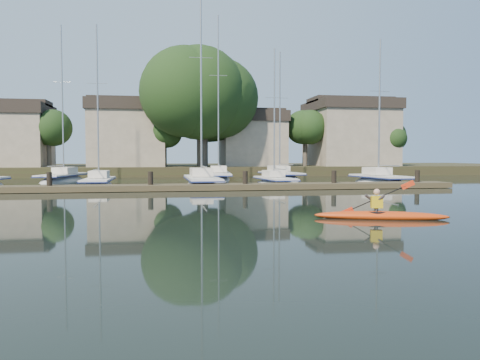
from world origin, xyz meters
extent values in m
plane|color=black|center=(0.00, 0.00, 0.00)|extent=(160.00, 160.00, 0.00)
ellipsoid|color=#C2420E|center=(5.21, -0.54, 0.10)|extent=(4.56, 1.91, 0.35)
cylinder|color=black|center=(5.07, -0.50, 0.21)|extent=(0.85, 0.85, 0.09)
imported|color=#2C272A|center=(5.07, -0.50, 0.58)|extent=(0.33, 0.41, 0.99)
cube|color=gold|center=(5.07, -0.50, 0.59)|extent=(0.45, 0.38, 0.41)
sphere|color=tan|center=(5.07, -0.50, 0.94)|extent=(0.22, 0.22, 0.22)
cube|color=#4E432C|center=(0.00, 14.00, 0.20)|extent=(34.00, 2.00, 0.35)
cylinder|color=black|center=(-9.00, 14.00, 0.30)|extent=(0.32, 0.32, 1.80)
cylinder|color=black|center=(-3.00, 14.00, 0.30)|extent=(0.32, 0.32, 1.80)
cylinder|color=black|center=(3.00, 14.00, 0.30)|extent=(0.32, 0.32, 1.80)
cylinder|color=black|center=(9.00, 14.00, 0.30)|extent=(0.32, 0.32, 1.80)
cylinder|color=black|center=(15.00, 14.00, 0.30)|extent=(0.32, 0.32, 1.80)
ellipsoid|color=silver|center=(-6.82, 19.16, -0.32)|extent=(1.99, 7.80, 1.74)
cube|color=silver|center=(-6.82, 19.16, 0.50)|extent=(1.89, 6.40, 0.13)
cube|color=navy|center=(-6.82, 19.16, 0.43)|extent=(1.96, 6.56, 0.07)
cube|color=beige|center=(-6.83, 19.63, 0.84)|extent=(1.30, 2.19, 0.50)
cylinder|color=#9EA0A5|center=(-6.82, 19.40, 6.05)|extent=(0.11, 0.11, 10.99)
cylinder|color=#9EA0A5|center=(-6.81, 17.99, 1.24)|extent=(0.10, 2.96, 0.07)
cylinder|color=#9EA0A5|center=(-6.82, 19.40, 7.36)|extent=(1.47, 0.04, 0.03)
ellipsoid|color=silver|center=(0.55, 18.16, -0.37)|extent=(2.37, 9.64, 2.03)
cube|color=silver|center=(0.55, 18.16, 0.59)|extent=(2.24, 7.91, 0.15)
cube|color=navy|center=(0.55, 18.16, 0.50)|extent=(2.33, 8.10, 0.09)
cube|color=beige|center=(0.54, 18.73, 0.98)|extent=(1.53, 2.71, 0.59)
cylinder|color=#9EA0A5|center=(0.54, 18.45, 7.58)|extent=(0.13, 0.13, 13.88)
cylinder|color=#9EA0A5|center=(0.57, 16.72, 1.44)|extent=(0.13, 3.65, 0.09)
cylinder|color=#9EA0A5|center=(0.54, 18.45, 9.25)|extent=(1.71, 0.05, 0.03)
ellipsoid|color=silver|center=(6.14, 18.82, -0.31)|extent=(2.42, 7.20, 1.68)
cube|color=silver|center=(6.14, 18.82, 0.49)|extent=(2.23, 5.93, 0.12)
cube|color=navy|center=(6.14, 18.82, 0.42)|extent=(2.31, 6.07, 0.07)
cube|color=beige|center=(6.11, 19.25, 0.81)|extent=(1.39, 2.07, 0.49)
cylinder|color=#9EA0A5|center=(6.13, 19.04, 5.40)|extent=(0.11, 0.11, 9.73)
cylinder|color=#9EA0A5|center=(6.23, 17.77, 1.19)|extent=(0.29, 2.69, 0.07)
cylinder|color=#9EA0A5|center=(6.13, 19.04, 6.56)|extent=(1.41, 0.14, 0.03)
ellipsoid|color=silver|center=(14.58, 18.73, -0.37)|extent=(2.98, 7.62, 2.02)
cube|color=silver|center=(14.58, 18.73, 0.58)|extent=(2.74, 6.28, 0.15)
cube|color=navy|center=(14.58, 18.73, 0.50)|extent=(2.84, 6.44, 0.08)
cube|color=beige|center=(14.53, 19.17, 0.98)|extent=(1.69, 2.22, 0.58)
cylinder|color=#9EA0A5|center=(14.56, 18.95, 5.95)|extent=(0.13, 0.13, 10.62)
cylinder|color=#9EA0A5|center=(14.69, 17.62, 1.43)|extent=(0.37, 2.82, 0.08)
cylinder|color=#9EA0A5|center=(14.56, 18.95, 7.22)|extent=(1.69, 0.21, 0.03)
ellipsoid|color=silver|center=(-10.84, 26.89, -0.35)|extent=(3.66, 9.12, 1.88)
cube|color=silver|center=(-10.84, 26.89, 0.54)|extent=(3.27, 7.53, 0.14)
cube|color=navy|center=(-10.84, 26.89, 0.46)|extent=(3.38, 7.72, 0.08)
cube|color=beige|center=(-10.74, 27.41, 0.91)|extent=(1.81, 2.70, 0.54)
cylinder|color=#9EA0A5|center=(-10.79, 27.15, 7.01)|extent=(0.12, 0.12, 12.84)
cylinder|color=#9EA0A5|center=(-11.08, 25.58, 1.33)|extent=(0.69, 3.34, 0.08)
cylinder|color=#9EA0A5|center=(-10.79, 27.15, 8.55)|extent=(1.56, 0.32, 0.03)
ellipsoid|color=silver|center=(2.84, 27.25, -0.36)|extent=(3.11, 10.46, 1.96)
cube|color=silver|center=(2.84, 27.25, 0.57)|extent=(2.83, 8.60, 0.14)
cube|color=navy|center=(2.84, 27.25, 0.48)|extent=(2.93, 8.82, 0.08)
cube|color=beige|center=(2.90, 27.87, 0.95)|extent=(1.70, 3.01, 0.57)
cylinder|color=#9EA0A5|center=(2.87, 27.56, 7.83)|extent=(0.12, 0.12, 14.43)
cylinder|color=#9EA0A5|center=(2.70, 25.71, 1.39)|extent=(0.44, 3.91, 0.08)
cylinder|color=#9EA0A5|center=(2.87, 27.56, 9.56)|extent=(1.64, 0.18, 0.03)
ellipsoid|color=silver|center=(8.77, 27.36, -0.36)|extent=(3.35, 8.47, 1.96)
cube|color=silver|center=(8.77, 27.36, 0.57)|extent=(3.03, 6.98, 0.14)
cube|color=navy|center=(8.77, 27.36, 0.48)|extent=(3.13, 7.16, 0.08)
cube|color=beige|center=(8.69, 27.85, 0.95)|extent=(1.76, 2.49, 0.57)
cylinder|color=#9EA0A5|center=(8.73, 27.61, 6.28)|extent=(0.12, 0.12, 11.33)
cylinder|color=#9EA0A5|center=(8.95, 26.14, 1.39)|extent=(0.54, 3.11, 0.08)
cylinder|color=#9EA0A5|center=(8.73, 27.61, 7.64)|extent=(1.63, 0.27, 0.03)
cube|color=#2E351A|center=(0.00, 44.00, 0.50)|extent=(90.00, 24.00, 1.00)
cube|color=#A49683|center=(-18.00, 38.00, 3.75)|extent=(7.00, 7.00, 5.50)
cube|color=black|center=(-18.00, 38.00, 7.10)|extent=(7.35, 7.35, 1.20)
cube|color=#A49683|center=(-6.00, 38.00, 4.00)|extent=(8.00, 8.00, 6.00)
cube|color=black|center=(-6.00, 38.00, 7.60)|extent=(8.40, 8.40, 1.20)
cube|color=#A49683|center=(8.00, 38.00, 3.50)|extent=(7.00, 7.00, 5.00)
cube|color=black|center=(8.00, 38.00, 6.60)|extent=(7.35, 7.35, 1.20)
cube|color=#A49683|center=(20.00, 38.00, 4.25)|extent=(9.00, 9.00, 6.50)
cube|color=black|center=(20.00, 38.00, 8.10)|extent=(9.45, 9.45, 1.20)
cylinder|color=#4D453D|center=(2.00, 35.00, 3.50)|extent=(1.20, 1.20, 5.00)
sphere|color=black|center=(2.00, 35.00, 8.50)|extent=(8.50, 8.50, 8.50)
cylinder|color=#4D453D|center=(-14.00, 36.00, 2.50)|extent=(0.48, 0.48, 3.00)
sphere|color=black|center=(-14.00, 36.00, 5.00)|extent=(3.40, 3.40, 3.40)
cylinder|color=#4D453D|center=(-2.00, 35.50, 2.40)|extent=(0.38, 0.38, 2.80)
sphere|color=black|center=(-2.00, 35.50, 4.60)|extent=(2.72, 2.72, 2.72)
cylinder|color=#4D453D|center=(14.00, 36.50, 2.60)|extent=(0.50, 0.50, 3.20)
sphere|color=black|center=(14.00, 36.50, 5.25)|extent=(3.57, 3.57, 3.57)
cylinder|color=#4D453D|center=(24.00, 35.00, 2.30)|extent=(0.41, 0.41, 2.60)
sphere|color=black|center=(24.00, 35.00, 4.45)|extent=(2.89, 2.89, 2.89)
camera|label=1|loc=(-2.23, -15.62, 2.20)|focal=35.00mm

